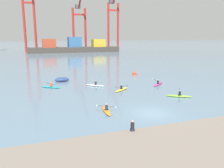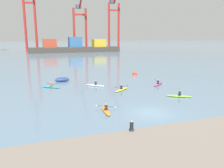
# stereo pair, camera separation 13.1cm
# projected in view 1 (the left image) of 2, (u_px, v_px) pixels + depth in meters

# --- Properties ---
(ground_plane) EXTENTS (800.00, 800.00, 0.00)m
(ground_plane) POSITION_uv_depth(u_px,v_px,m) (152.00, 113.00, 23.74)
(ground_plane) COLOR slate
(container_barge) EXTENTS (45.73, 8.06, 7.69)m
(container_barge) POSITION_uv_depth(u_px,v_px,m) (74.00, 47.00, 113.62)
(container_barge) COLOR #38332D
(container_barge) RESTS_ON ground
(gantry_crane_west_mid) EXTENTS (6.28, 19.78, 39.78)m
(gantry_crane_west_mid) POSITION_uv_depth(u_px,v_px,m) (29.00, 13.00, 112.11)
(gantry_crane_west_mid) COLOR maroon
(gantry_crane_west_mid) RESTS_ON ground
(gantry_crane_east_mid) EXTENTS (7.93, 20.36, 35.01)m
(gantry_crane_east_mid) POSITION_uv_depth(u_px,v_px,m) (79.00, 20.00, 121.50)
(gantry_crane_east_mid) COLOR maroon
(gantry_crane_east_mid) RESTS_ON ground
(gantry_crane_east) EXTENTS (7.10, 17.81, 37.95)m
(gantry_crane_east) POSITION_uv_depth(u_px,v_px,m) (114.00, 18.00, 127.83)
(gantry_crane_east) COLOR maroon
(gantry_crane_east) RESTS_ON ground
(capsized_dinghy) EXTENTS (2.62, 1.15, 0.76)m
(capsized_dinghy) POSITION_uv_depth(u_px,v_px,m) (62.00, 80.00, 40.12)
(capsized_dinghy) COLOR navy
(capsized_dinghy) RESTS_ON ground
(channel_buoy) EXTENTS (0.90, 0.90, 1.00)m
(channel_buoy) POSITION_uv_depth(u_px,v_px,m) (134.00, 73.00, 47.14)
(channel_buoy) COLOR red
(channel_buoy) RESTS_ON ground
(kayak_lime) EXTENTS (3.17, 2.37, 1.04)m
(kayak_lime) POSITION_uv_depth(u_px,v_px,m) (179.00, 96.00, 30.03)
(kayak_lime) COLOR #7ABC2D
(kayak_lime) RESTS_ON ground
(kayak_teal) EXTENTS (3.14, 2.43, 1.03)m
(kayak_teal) POSITION_uv_depth(u_px,v_px,m) (51.00, 87.00, 35.36)
(kayak_teal) COLOR teal
(kayak_teal) RESTS_ON ground
(kayak_yellow) EXTENTS (3.03, 2.59, 0.95)m
(kayak_yellow) POSITION_uv_depth(u_px,v_px,m) (122.00, 89.00, 33.65)
(kayak_yellow) COLOR yellow
(kayak_yellow) RESTS_ON ground
(kayak_magenta) EXTENTS (3.04, 2.58, 1.01)m
(kayak_magenta) POSITION_uv_depth(u_px,v_px,m) (158.00, 84.00, 37.43)
(kayak_magenta) COLOR #C13384
(kayak_magenta) RESTS_ON ground
(kayak_white) EXTENTS (2.89, 2.76, 0.95)m
(kayak_white) POSITION_uv_depth(u_px,v_px,m) (95.00, 85.00, 36.54)
(kayak_white) COLOR silver
(kayak_white) RESTS_ON ground
(kayak_orange) EXTENTS (2.26, 3.44, 0.95)m
(kayak_orange) POSITION_uv_depth(u_px,v_px,m) (106.00, 110.00, 24.18)
(kayak_orange) COLOR orange
(kayak_orange) RESTS_ON ground
(seated_onlooker) EXTENTS (0.32, 0.30, 0.90)m
(seated_onlooker) POSITION_uv_depth(u_px,v_px,m) (132.00, 126.00, 17.76)
(seated_onlooker) COLOR #23283D
(seated_onlooker) RESTS_ON stone_quay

